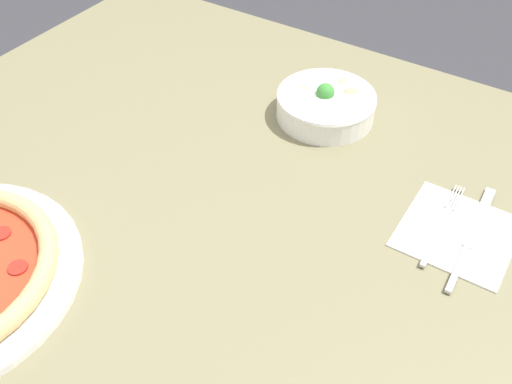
% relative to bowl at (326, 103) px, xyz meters
% --- Properties ---
extents(dining_table, '(1.12, 1.07, 0.75)m').
position_rel_bowl_xyz_m(dining_table, '(-0.10, -0.28, -0.13)').
color(dining_table, '#706B4C').
rests_on(dining_table, ground_plane).
extents(bowl, '(0.17, 0.17, 0.07)m').
position_rel_bowl_xyz_m(bowl, '(0.00, 0.00, 0.00)').
color(bowl, white).
rests_on(bowl, dining_table).
extents(napkin, '(0.15, 0.15, 0.00)m').
position_rel_bowl_xyz_m(napkin, '(0.29, -0.15, -0.03)').
color(napkin, white).
rests_on(napkin, dining_table).
extents(fork, '(0.02, 0.18, 0.00)m').
position_rel_bowl_xyz_m(fork, '(0.27, -0.15, -0.02)').
color(fork, silver).
rests_on(fork, napkin).
extents(knife, '(0.02, 0.22, 0.01)m').
position_rel_bowl_xyz_m(knife, '(0.31, -0.16, -0.02)').
color(knife, silver).
rests_on(knife, napkin).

